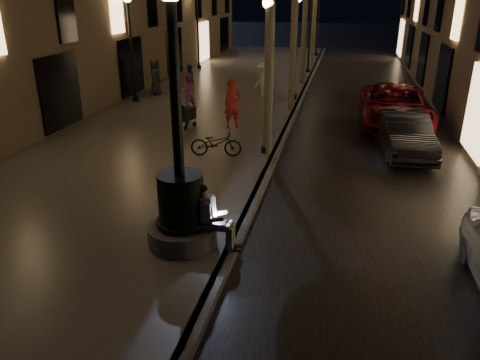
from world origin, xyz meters
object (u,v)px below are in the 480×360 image
(stroller, at_px, (186,114))
(lamp_curb_c, at_px, (310,21))
(seated_man_laptop, at_px, (211,215))
(pedestrian_white, at_px, (263,80))
(bicycle, at_px, (216,143))
(fountain_lamppost, at_px, (181,197))
(lamp_curb_b, at_px, (296,32))
(pedestrian_red, at_px, (233,104))
(lamp_curb_a, at_px, (268,54))
(lamp_left_b, at_px, (130,33))
(pedestrian_pink, at_px, (188,91))
(lamp_left_c, at_px, (198,20))
(car_third, at_px, (395,106))
(lamp_curb_d, at_px, (319,15))
(car_second, at_px, (404,134))
(pedestrian_blue, at_px, (190,81))
(pedestrian_dark, at_px, (155,77))

(stroller, bearing_deg, lamp_curb_c, 93.87)
(seated_man_laptop, bearing_deg, pedestrian_white, 95.71)
(bicycle, bearing_deg, pedestrian_white, -7.50)
(lamp_curb_c, bearing_deg, fountain_lamppost, -91.82)
(lamp_curb_b, height_order, pedestrian_red, lamp_curb_b)
(lamp_curb_a, xyz_separation_m, stroller, (-3.37, 2.18, -2.52))
(lamp_curb_a, relative_size, lamp_left_b, 1.00)
(lamp_curb_a, xyz_separation_m, lamp_curb_c, (0.00, 16.00, 0.00))
(seated_man_laptop, xyz_separation_m, pedestrian_pink, (-4.10, 10.97, 0.07))
(lamp_curb_c, bearing_deg, lamp_left_c, 180.00)
(pedestrian_red, bearing_deg, lamp_curb_a, -86.39)
(seated_man_laptop, height_order, pedestrian_white, pedestrian_white)
(car_third, xyz_separation_m, bicycle, (-5.74, -5.67, -0.16))
(lamp_curb_d, height_order, pedestrian_white, lamp_curb_d)
(lamp_left_c, height_order, car_second, lamp_left_c)
(lamp_left_b, xyz_separation_m, pedestrian_blue, (2.26, 1.24, -2.25))
(seated_man_laptop, relative_size, lamp_curb_c, 0.27)
(car_second, bearing_deg, pedestrian_red, 163.83)
(lamp_curb_a, xyz_separation_m, car_third, (4.30, 5.00, -2.46))
(car_third, bearing_deg, seated_man_laptop, -111.86)
(stroller, bearing_deg, pedestrian_white, 89.61)
(seated_man_laptop, height_order, car_second, seated_man_laptop)
(lamp_curb_d, xyz_separation_m, pedestrian_pink, (-4.19, -19.03, -2.26))
(lamp_curb_b, relative_size, stroller, 4.63)
(lamp_left_c, distance_m, pedestrian_blue, 9.32)
(pedestrian_white, bearing_deg, stroller, 14.08)
(pedestrian_dark, relative_size, bicycle, 1.10)
(car_third, xyz_separation_m, pedestrian_blue, (-9.14, 2.24, 0.21))
(seated_man_laptop, relative_size, pedestrian_blue, 0.84)
(lamp_left_b, bearing_deg, pedestrian_pink, -19.51)
(lamp_curb_b, height_order, stroller, lamp_curb_b)
(pedestrian_red, bearing_deg, lamp_left_b, 118.75)
(stroller, bearing_deg, lamp_left_b, 151.89)
(lamp_curb_d, xyz_separation_m, pedestrian_red, (-1.68, -21.40, -2.14))
(lamp_curb_a, distance_m, car_third, 7.04)
(lamp_curb_a, bearing_deg, pedestrian_pink, 130.14)
(pedestrian_white, distance_m, pedestrian_blue, 3.44)
(pedestrian_white, relative_size, bicycle, 1.04)
(pedestrian_red, bearing_deg, car_second, -39.98)
(stroller, height_order, pedestrian_dark, pedestrian_dark)
(lamp_left_c, relative_size, pedestrian_dark, 2.78)
(seated_man_laptop, distance_m, pedestrian_white, 14.06)
(pedestrian_white, distance_m, bicycle, 8.67)
(pedestrian_blue, bearing_deg, car_second, 32.91)
(lamp_curb_a, relative_size, bicycle, 3.05)
(lamp_curb_d, bearing_deg, pedestrian_dark, -112.14)
(seated_man_laptop, relative_size, pedestrian_red, 0.74)
(car_second, bearing_deg, lamp_curb_c, 101.11)
(car_third, bearing_deg, bicycle, -135.48)
(lamp_curb_a, height_order, stroller, lamp_curb_a)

